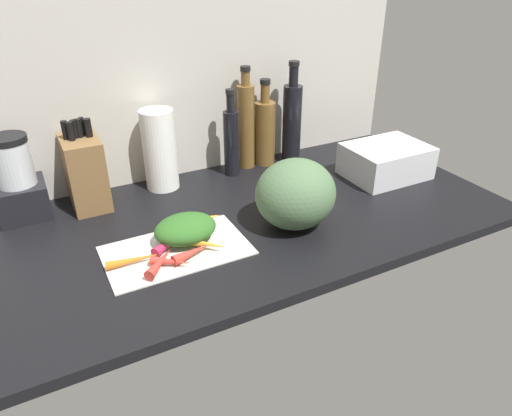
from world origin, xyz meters
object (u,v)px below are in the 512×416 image
Objects in this scene: cutting_board at (177,250)px; carrot_0 at (170,241)px; knife_block at (85,172)px; bottle_1 at (246,125)px; paper_towel_roll at (160,150)px; carrot_4 at (202,219)px; bottle_3 at (292,121)px; carrot_3 at (136,260)px; dish_rack at (386,161)px; winter_squash at (296,194)px; bottle_2 at (265,131)px; carrot_6 at (200,243)px; carrot_1 at (160,262)px; blender_appliance at (18,183)px; carrot_2 at (193,252)px; carrot_5 at (171,262)px; bottle_0 at (231,140)px.

carrot_0 is (-0.87, 2.13, 1.79)cm from cutting_board.
knife_block is 57.50cm from bottle_1.
cutting_board is at bearing -102.83° from paper_towel_roll.
carrot_4 is 58.17cm from bottle_3.
carrot_4 reaches higher than carrot_0.
carrot_3 is 0.54× the size of dish_rack.
bottle_2 is at bearing 72.43° from winter_squash.
carrot_4 is 70.88cm from dish_rack.
paper_towel_roll reaches higher than carrot_6.
carrot_3 is 24.35cm from carrot_4.
carrot_1 is at bearing -136.70° from cutting_board.
blender_appliance is at bearing -178.26° from bottle_1.
carrot_2 is 0.44× the size of dish_rack.
carrot_5 is at bearing -75.17° from knife_block.
carrot_3 is 47.83cm from blender_appliance.
carrot_4 is at bearing -34.55° from blender_appliance.
carrot_1 is at bearing -78.16° from knife_block.
knife_block reaches higher than carrot_2.
paper_towel_roll reaches higher than carrot_0.
blender_appliance reaches higher than carrot_3.
bottle_1 is (35.99, 44.50, 13.74)cm from carrot_6.
knife_block is (-50.48, 40.34, 1.32)cm from winter_squash.
knife_block reaches higher than dish_rack.
winter_squash is at bearing -0.54° from carrot_6.
dish_rack reaches higher than carrot_3.
blender_appliance is (-27.79, 45.47, 8.69)cm from carrot_1.
bottle_2 is at bearing 2.72° from paper_towel_roll.
knife_block is at bearing -6.47° from blender_appliance.
carrot_3 reaches higher than cutting_board.
cutting_board is 3.13× the size of carrot_2.
carrot_0 is 0.84× the size of carrot_6.
bottle_1 is 17.51cm from bottle_3.
bottle_0 is at bearing 51.36° from carrot_4.
bottle_3 is at bearing -14.77° from bottle_2.
carrot_2 is at bearing -119.37° from carrot_4.
winter_squash is 0.85× the size of knife_block.
winter_squash is 40.89cm from bottle_0.
carrot_4 reaches higher than cutting_board.
bottle_0 is (28.27, 40.52, 10.44)cm from carrot_6.
bottle_3 is (65.23, 44.38, 13.36)cm from carrot_1.
carrot_1 reaches higher than cutting_board.
carrot_1 is 0.45× the size of paper_towel_roll.
carrot_0 is 8.45cm from carrot_2.
bottle_2 is (49.09, 41.12, 12.27)cm from cutting_board.
paper_towel_roll is at bearing 179.19° from bottle_3.
bottle_1 reaches higher than carrot_1.
paper_towel_roll is at bearing 159.04° from dish_rack.
paper_towel_roll is (6.17, 44.72, 11.20)cm from carrot_2.
carrot_1 is 0.39× the size of bottle_0.
bottle_1 is (48.06, 47.78, 13.80)cm from carrot_1.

